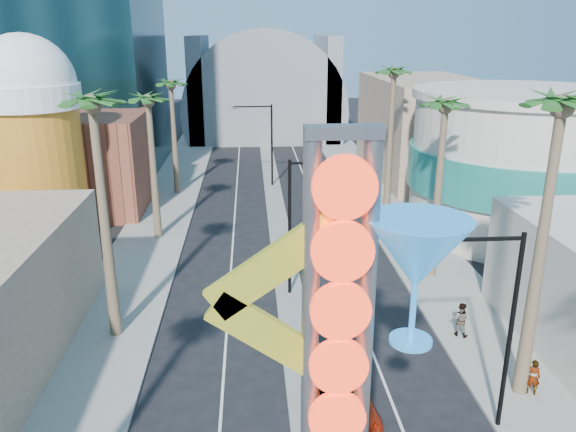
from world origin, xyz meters
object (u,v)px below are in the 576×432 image
(pedestrian_b, at_px, (460,319))
(neon_sign, at_px, (370,332))
(pedestrian_a, at_px, (533,377))
(red_pickup, at_px, (343,400))

(pedestrian_b, bearing_deg, neon_sign, 89.59)
(neon_sign, distance_m, pedestrian_a, 12.65)
(neon_sign, distance_m, red_pickup, 9.03)
(neon_sign, height_order, red_pickup, neon_sign)
(neon_sign, bearing_deg, pedestrian_b, 58.06)
(pedestrian_a, xyz_separation_m, pedestrian_b, (-1.28, 4.85, 0.08))
(pedestrian_a, relative_size, pedestrian_b, 0.91)
(red_pickup, bearing_deg, pedestrian_a, 3.28)
(neon_sign, relative_size, red_pickup, 2.46)
(red_pickup, relative_size, pedestrian_b, 2.92)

